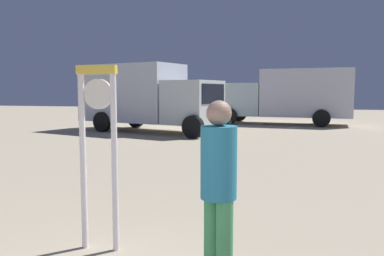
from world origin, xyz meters
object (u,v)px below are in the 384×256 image
(person_near_clock, at_px, (219,184))
(box_truck_near, at_px, (145,96))
(box_truck_far, at_px, (293,95))
(standing_clock, at_px, (98,140))

(person_near_clock, relative_size, box_truck_near, 0.24)
(person_near_clock, relative_size, box_truck_far, 0.25)
(standing_clock, relative_size, box_truck_near, 0.29)
(standing_clock, relative_size, person_near_clock, 1.21)
(box_truck_near, xyz_separation_m, box_truck_far, (6.53, 5.57, -0.00))
(box_truck_near, bearing_deg, standing_clock, -70.38)
(person_near_clock, bearing_deg, box_truck_near, 114.54)
(person_near_clock, bearing_deg, box_truck_far, 88.36)
(box_truck_near, bearing_deg, box_truck_far, 40.46)
(standing_clock, xyz_separation_m, box_truck_near, (-4.50, 12.63, 0.35))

